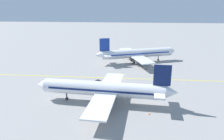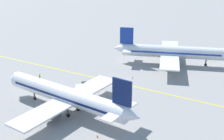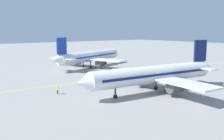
{
  "view_description": "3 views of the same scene",
  "coord_description": "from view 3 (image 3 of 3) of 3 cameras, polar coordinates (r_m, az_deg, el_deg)",
  "views": [
    {
      "loc": [
        68.23,
        4.46,
        24.36
      ],
      "look_at": [
        0.09,
        -1.34,
        2.81
      ],
      "focal_mm": 35.0,
      "sensor_mm": 36.0,
      "label": 1
    },
    {
      "loc": [
        64.7,
        35.62,
        31.65
      ],
      "look_at": [
        -1.02,
        -2.11,
        2.76
      ],
      "focal_mm": 50.0,
      "sensor_mm": 36.0,
      "label": 2
    },
    {
      "loc": [
        56.1,
        -41.21,
        12.92
      ],
      "look_at": [
        5.36,
        -2.79,
        3.12
      ],
      "focal_mm": 42.0,
      "sensor_mm": 36.0,
      "label": 3
    }
  ],
  "objects": [
    {
      "name": "airplane_adjacent_stand",
      "position": [
        55.24,
        9.51,
        -0.96
      ],
      "size": [
        28.34,
        35.55,
        10.6
      ],
      "color": "white",
      "rests_on": "ground"
    },
    {
      "name": "apron_yellow_centreline",
      "position": [
        70.8,
        -0.82,
        -1.76
      ],
      "size": [
        1.03,
        120.0,
        0.01
      ],
      "primitive_type": "cube",
      "rotation": [
        0.0,
        0.0,
        -0.01
      ],
      "color": "yellow",
      "rests_on": "ground"
    },
    {
      "name": "ground_crew_worker",
      "position": [
        54.2,
        -11.78,
        -4.23
      ],
      "size": [
        0.58,
        0.23,
        1.68
      ],
      "color": "#23232D",
      "rests_on": "ground"
    },
    {
      "name": "traffic_cone_mid_apron",
      "position": [
        61.06,
        19.79,
        -3.72
      ],
      "size": [
        0.32,
        0.32,
        0.55
      ],
      "primitive_type": "cone",
      "color": "orange",
      "rests_on": "ground"
    },
    {
      "name": "airplane_at_gate",
      "position": [
        91.1,
        -4.91,
        2.92
      ],
      "size": [
        28.11,
        34.4,
        10.6
      ],
      "color": "white",
      "rests_on": "ground"
    },
    {
      "name": "traffic_cone_near_nose",
      "position": [
        75.62,
        -1.6,
        -0.87
      ],
      "size": [
        0.32,
        0.32,
        0.55
      ],
      "primitive_type": "cone",
      "color": "orange",
      "rests_on": "ground"
    },
    {
      "name": "baggage_tug_white",
      "position": [
        61.21,
        -0.23,
        -2.57
      ],
      "size": [
        3.11,
        3.24,
        2.11
      ],
      "color": "white",
      "rests_on": "ground"
    },
    {
      "name": "ground_plane",
      "position": [
        70.8,
        -0.82,
        -1.76
      ],
      "size": [
        400.0,
        400.0,
        0.0
      ],
      "primitive_type": "plane",
      "color": "gray"
    },
    {
      "name": "traffic_cone_by_wingtip",
      "position": [
        59.81,
        1.53,
        -3.45
      ],
      "size": [
        0.32,
        0.32,
        0.55
      ],
      "primitive_type": "cone",
      "color": "orange",
      "rests_on": "ground"
    }
  ]
}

